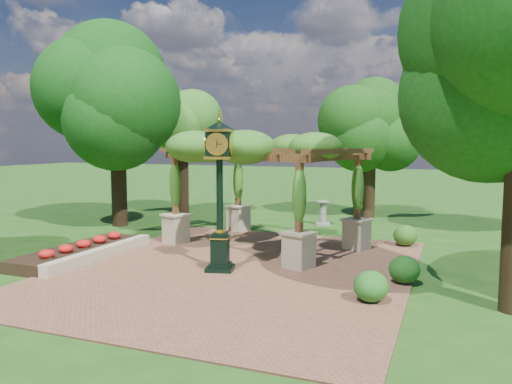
% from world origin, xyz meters
% --- Properties ---
extents(ground, '(120.00, 120.00, 0.00)m').
position_xyz_m(ground, '(0.00, 0.00, 0.00)').
color(ground, '#1E4714').
rests_on(ground, ground).
extents(brick_plaza, '(10.00, 12.00, 0.04)m').
position_xyz_m(brick_plaza, '(0.00, 1.00, 0.02)').
color(brick_plaza, brown).
rests_on(brick_plaza, ground).
extents(border_wall, '(0.35, 5.00, 0.40)m').
position_xyz_m(border_wall, '(-4.60, 0.50, 0.20)').
color(border_wall, '#C6B793').
rests_on(border_wall, ground).
extents(flower_bed, '(1.50, 5.00, 0.36)m').
position_xyz_m(flower_bed, '(-5.50, 0.50, 0.18)').
color(flower_bed, red).
rests_on(flower_bed, ground).
extents(pedestal_clock, '(1.07, 1.07, 4.46)m').
position_xyz_m(pedestal_clock, '(-0.40, 0.63, 2.67)').
color(pedestal_clock, black).
rests_on(pedestal_clock, brick_plaza).
extents(pergola, '(7.63, 6.11, 4.17)m').
position_xyz_m(pergola, '(-0.44, 4.35, 3.42)').
color(pergola, '#BCB18B').
rests_on(pergola, brick_plaza).
extents(sundial, '(0.76, 0.76, 1.11)m').
position_xyz_m(sundial, '(0.42, 9.83, 0.49)').
color(sundial, gray).
rests_on(sundial, ground).
extents(shrub_front, '(0.97, 0.97, 0.74)m').
position_xyz_m(shrub_front, '(4.19, -0.70, 0.41)').
color(shrub_front, '#21621C').
rests_on(shrub_front, brick_plaza).
extents(shrub_mid, '(0.98, 0.98, 0.74)m').
position_xyz_m(shrub_mid, '(4.78, 1.21, 0.41)').
color(shrub_mid, '#1A4F16').
rests_on(shrub_mid, brick_plaza).
extents(shrub_back, '(0.96, 0.96, 0.76)m').
position_xyz_m(shrub_back, '(4.37, 6.24, 0.42)').
color(shrub_back, '#2A5819').
rests_on(shrub_back, brick_plaza).
extents(tree_west_near, '(4.99, 4.99, 8.42)m').
position_xyz_m(tree_west_near, '(-8.19, 6.29, 5.79)').
color(tree_west_near, black).
rests_on(tree_west_near, ground).
extents(tree_west_far, '(3.16, 3.16, 7.34)m').
position_xyz_m(tree_west_far, '(-7.40, 10.68, 5.01)').
color(tree_west_far, black).
rests_on(tree_west_far, ground).
extents(tree_north, '(3.90, 3.90, 6.90)m').
position_xyz_m(tree_north, '(1.98, 13.07, 4.73)').
color(tree_north, '#342414').
rests_on(tree_north, ground).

